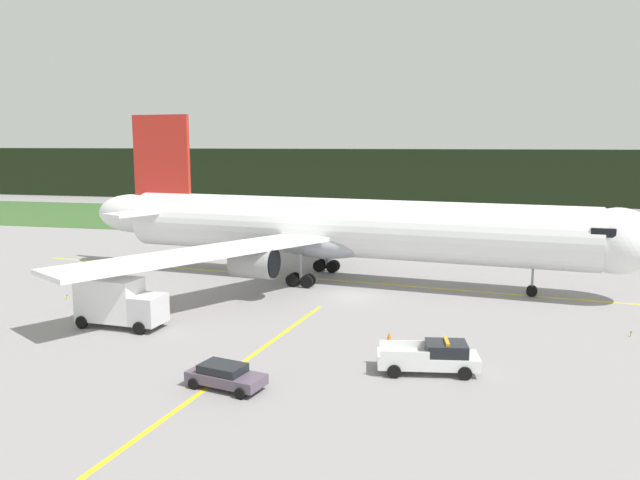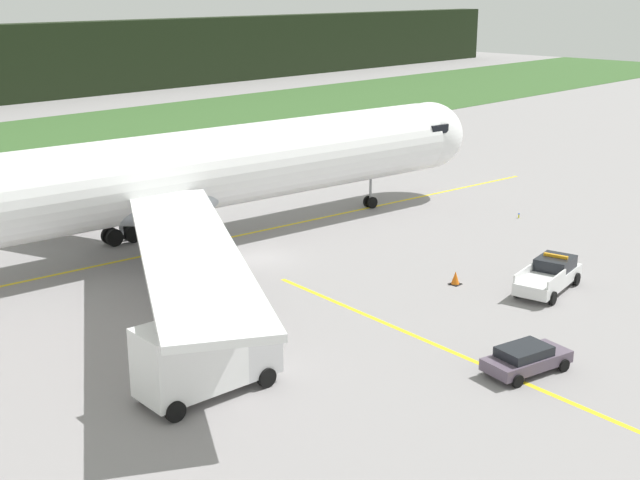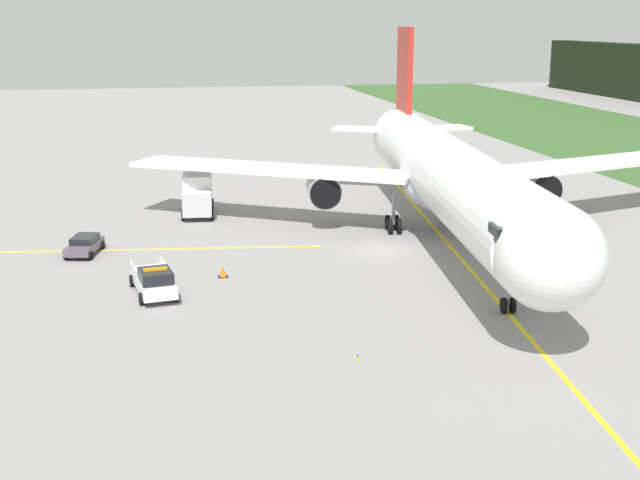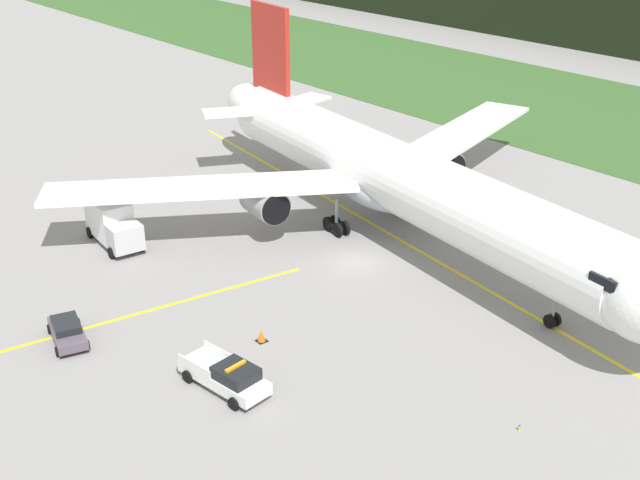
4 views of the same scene
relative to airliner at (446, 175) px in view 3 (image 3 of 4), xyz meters
The scene contains 10 objects.
ground 7.67m from the airliner, 68.68° to the right, with size 320.00×320.00×0.00m, color gray.
taxiway_centerline_main 5.04m from the airliner, ahead, with size 69.98×0.30×0.01m, color yellow.
taxiway_centerline_spur 25.16m from the airliner, 93.13° to the right, with size 30.33×0.30×0.01m, color yellow.
airliner is the anchor object (origin of this frame).
ops_pickup_truck 24.44m from the airliner, 65.74° to the right, with size 5.97×3.03×1.94m.
catering_truck 22.12m from the airliner, 124.13° to the right, with size 6.45×3.07×3.64m.
staff_car 27.20m from the airliner, 91.47° to the right, with size 4.50×2.74×1.30m.
apron_cone 19.39m from the airliner, 68.47° to the right, with size 0.65×0.65×0.81m.
taxiway_edge_light_east 26.11m from the airliner, 28.25° to the right, with size 0.12×0.12×0.38m.
taxiway_edge_light_west 24.56m from the airliner, 149.71° to the right, with size 0.12×0.12×0.38m.
Camera 3 is at (58.93, -16.01, 16.36)m, focal length 48.14 mm.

